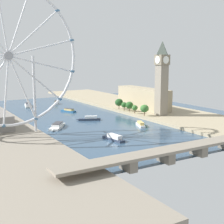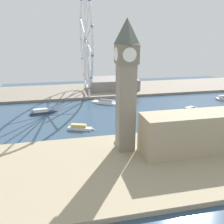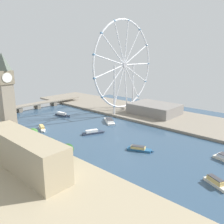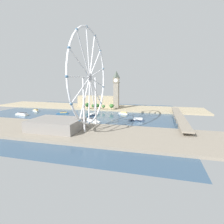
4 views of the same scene
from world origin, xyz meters
The scene contains 15 objects.
ground_plane centered at (0.00, 0.00, 0.00)m, with size 384.45×384.45×0.00m, color #334C66.
riverbank_left centered at (-107.22, 0.00, 1.50)m, with size 90.00×520.00×3.00m, color tan.
riverbank_right centered at (107.22, 0.00, 1.50)m, with size 90.00×520.00×3.00m, color gray.
clock_tower centered at (-87.42, 58.96, 48.16)m, with size 14.09×14.09×86.64m.
parliament_block centered at (-101.19, 4.96, 16.65)m, with size 22.00×91.99×27.30m, color tan.
tree_row_embankment centered at (-68.73, 20.02, 11.31)m, with size 12.50×69.51×13.62m.
ferris_wheel centered at (88.21, 64.19, 71.92)m, with size 127.22×3.20×132.60m.
riverside_hall centered at (108.60, 22.86, 10.20)m, with size 49.62×66.88×14.41m, color gray.
river_bridge centered at (0.00, 189.86, 6.97)m, with size 196.45×14.49×9.31m.
tour_boat_1 centered at (39.41, 48.45, 1.98)m, with size 26.47×33.32×4.97m.
tour_boat_2 centered at (-7.04, 30.41, 2.02)m, with size 27.35×15.17×5.06m.
tour_boat_3 centered at (15.66, 120.58, 2.19)m, with size 9.05×28.93×5.33m.
tour_boat_4 centered at (-9.19, -35.70, 1.84)m, with size 14.58×25.69×4.56m.
tour_boat_5 centered at (-38.04, 86.04, 2.09)m, with size 12.24×24.05×5.03m.
tour_boat_6 centered at (-21.48, -110.16, 2.35)m, with size 13.03×21.89×5.74m.
Camera 3 is at (-175.46, -153.56, 89.26)m, focal length 37.13 mm.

